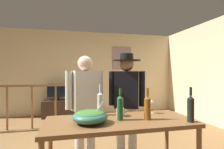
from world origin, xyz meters
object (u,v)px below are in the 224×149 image
tv_console (59,109)px  mug_white (121,112)px  stair_railing (54,99)px  serving_table (120,127)px  person_standing_left (85,100)px  flat_screen_tv (58,91)px  person_standing_right (127,97)px  wine_bottle_green (120,107)px  framed_picture (122,58)px  wine_glass (151,104)px  wine_bottle_clear (100,103)px  wine_bottle_amber (148,107)px  wine_bottle_dark (191,108)px  salad_bowl (90,116)px

tv_console → mug_white: mug_white is taller
stair_railing → serving_table: bearing=-70.2°
tv_console → person_standing_left: 2.95m
flat_screen_tv → person_standing_right: (1.18, -2.79, 0.15)m
tv_console → person_standing_left: bearing=-78.7°
serving_table → person_standing_left: 0.80m
stair_railing → wine_bottle_green: bearing=-70.3°
tv_console → framed_picture: bearing=8.2°
person_standing_right → serving_table: bearing=88.4°
framed_picture → flat_screen_tv: size_ratio=1.20×
wine_glass → flat_screen_tv: bearing=111.9°
flat_screen_tv → wine_bottle_clear: bearing=-77.8°
wine_bottle_amber → person_standing_left: bearing=128.1°
tv_console → wine_bottle_dark: bearing=-67.5°
stair_railing → person_standing_right: 2.22m
serving_table → salad_bowl: size_ratio=4.39×
wine_bottle_dark → wine_bottle_green: (-0.68, 0.23, -0.00)m
wine_glass → wine_bottle_amber: wine_bottle_amber is taller
serving_table → wine_bottle_green: 0.22m
wine_bottle_green → serving_table: bearing=108.7°
salad_bowl → stair_railing: bearing=102.9°
wine_bottle_amber → mug_white: 0.33m
salad_bowl → wine_bottle_amber: size_ratio=1.04×
tv_console → wine_bottle_green: (0.88, -3.54, 0.68)m
wine_bottle_dark → person_standing_left: person_standing_left is taller
serving_table → wine_bottle_dark: (0.69, -0.24, 0.22)m
flat_screen_tv → wine_bottle_clear: (0.70, -3.25, 0.16)m
wine_bottle_dark → wine_bottle_green: wine_bottle_dark is taller
person_standing_right → salad_bowl: bearing=72.5°
framed_picture → mug_white: size_ratio=6.14×
framed_picture → serving_table: 4.13m
flat_screen_tv → person_standing_left: person_standing_left is taller
framed_picture → mug_white: 3.95m
wine_bottle_amber → person_standing_right: bearing=88.9°
wine_bottle_amber → person_standing_left: person_standing_left is taller
framed_picture → serving_table: framed_picture is taller
wine_bottle_green → mug_white: 0.19m
serving_table → person_standing_right: size_ratio=0.98×
framed_picture → wine_bottle_amber: (-0.85, -3.88, -0.86)m
wine_bottle_green → wine_bottle_clear: wine_bottle_clear is taller
stair_railing → person_standing_right: (1.22, -1.83, 0.26)m
stair_railing → serving_table: stair_railing is taller
wine_bottle_dark → flat_screen_tv: bearing=112.6°
wine_bottle_clear → mug_white: (0.22, -0.10, -0.10)m
tv_console → serving_table: bearing=-76.1°
wine_bottle_amber → person_standing_right: person_standing_right is taller
mug_white → framed_picture: bearing=73.5°
tv_console → salad_bowl: 3.68m
person_standing_left → salad_bowl: bearing=67.5°
framed_picture → tv_console: framed_picture is taller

